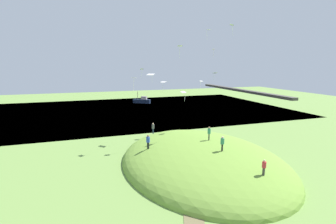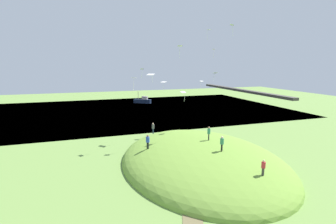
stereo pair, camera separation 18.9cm
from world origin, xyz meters
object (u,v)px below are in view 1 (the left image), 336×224
at_px(kite_6, 134,79).
at_px(kite_9, 208,31).
at_px(person_watching_kites, 153,127).
at_px(kite_0, 180,47).
at_px(person_on_hilltop, 148,140).
at_px(boat_on_lake, 142,101).
at_px(kite_1, 201,82).
at_px(kite_5, 232,26).
at_px(kite_8, 142,70).
at_px(person_walking_path, 264,165).
at_px(kite_7, 184,93).
at_px(kite_4, 151,75).
at_px(person_with_child, 209,132).
at_px(kite_3, 213,50).
at_px(kite_2, 163,82).
at_px(kite_10, 215,73).
at_px(person_near_shore, 222,142).

bearing_deg(kite_6, kite_9, 111.95).
distance_m(person_watching_kites, kite_0, 13.12).
bearing_deg(person_on_hilltop, boat_on_lake, -73.66).
relative_size(boat_on_lake, kite_1, 4.08).
height_order(kite_5, kite_8, kite_5).
bearing_deg(boat_on_lake, person_on_hilltop, -65.08).
bearing_deg(kite_9, person_walking_path, -14.33).
xyz_separation_m(person_walking_path, kite_7, (-12.72, -3.16, 5.74)).
bearing_deg(kite_4, person_with_child, 21.57).
bearing_deg(kite_9, kite_8, -109.06).
bearing_deg(kite_6, kite_3, 112.88).
xyz_separation_m(person_on_hilltop, kite_2, (-18.92, 8.04, 5.69)).
xyz_separation_m(person_watching_kites, kite_0, (2.03, 3.71, 12.41)).
bearing_deg(person_walking_path, kite_7, -17.63).
relative_size(kite_9, kite_10, 0.95).
height_order(kite_1, kite_10, kite_10).
height_order(kite_0, kite_4, kite_0).
xyz_separation_m(person_with_child, person_on_hilltop, (-1.21, -7.79, -0.73)).
relative_size(person_on_hilltop, kite_4, 1.26).
bearing_deg(kite_3, person_with_child, -29.42).
relative_size(kite_5, kite_7, 1.30).
relative_size(person_near_shore, kite_2, 0.87).
distance_m(kite_0, kite_2, 13.59).
bearing_deg(person_with_child, person_walking_path, -137.10).
bearing_deg(kite_8, kite_6, -19.00).
bearing_deg(kite_5, person_near_shore, -34.10).
xyz_separation_m(kite_0, kite_10, (-9.57, 11.37, -4.31)).
bearing_deg(kite_5, person_watching_kites, -95.96).
bearing_deg(person_on_hilltop, person_with_child, -160.31).
bearing_deg(kite_7, person_watching_kites, -160.72).
distance_m(kite_3, kite_7, 17.46).
height_order(kite_2, kite_10, kite_10).
distance_m(kite_4, kite_5, 15.19).
relative_size(person_watching_kites, kite_5, 0.98).
distance_m(person_with_child, person_watching_kites, 11.19).
bearing_deg(kite_5, kite_9, -167.33).
xyz_separation_m(person_walking_path, person_watching_kites, (-19.57, -5.56, -0.43)).
relative_size(kite_0, kite_3, 1.13).
bearing_deg(kite_3, kite_7, -42.14).
relative_size(person_with_child, kite_7, 1.28).
relative_size(person_walking_path, kite_7, 1.12).
distance_m(person_walking_path, kite_0, 21.32).
relative_size(boat_on_lake, person_watching_kites, 2.98).
xyz_separation_m(person_with_child, kite_0, (-8.03, -0.99, 11.02)).
distance_m(person_on_hilltop, kite_1, 21.43).
height_order(person_walking_path, person_watching_kites, person_walking_path).
bearing_deg(kite_3, kite_1, -108.90).
distance_m(kite_4, kite_9, 14.03).
bearing_deg(person_on_hilltop, kite_6, -60.30).
height_order(kite_3, kite_7, kite_3).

